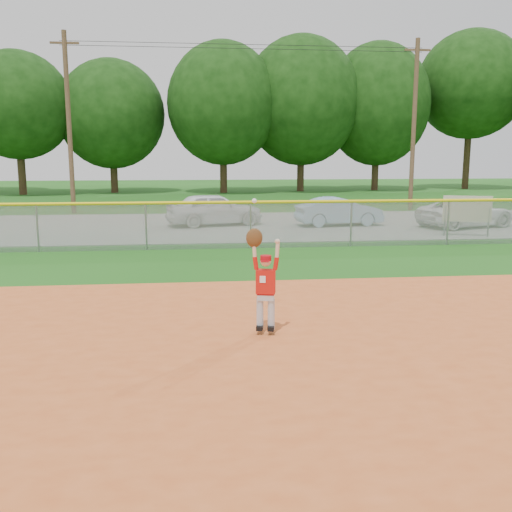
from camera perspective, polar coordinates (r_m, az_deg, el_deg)
The scene contains 11 objects.
ground at distance 8.94m, azimuth 5.85°, elevation -9.67°, with size 120.00×120.00×0.00m, color #195112.
clay_infield at distance 6.28m, azimuth 11.83°, elevation -18.65°, with size 24.00×16.00×0.04m, color #C45523.
parking_strip at distance 24.47m, azimuth -1.92°, elevation 3.10°, with size 44.00×10.00×0.03m, color gray.
car_white_a at distance 24.32m, azimuth -4.20°, elevation 4.70°, with size 1.63×4.05×1.38m, color white.
car_blue at distance 24.45m, azimuth 8.31°, elevation 4.44°, with size 1.26×3.63×1.19m, color #87A9C9.
car_white_b at distance 25.33m, azimuth 20.26°, elevation 4.06°, with size 1.91×4.14×1.15m, color white.
sponsor_sign at distance 22.29m, azimuth 20.37°, elevation 4.34°, with size 1.64×0.60×1.52m.
outfield_fence at distance 18.43m, azimuth -0.55°, elevation 3.49°, with size 40.06×0.10×1.55m.
power_lines at distance 30.39m, azimuth -0.91°, elevation 13.29°, with size 19.40×0.24×9.00m.
tree_line at distance 46.42m, azimuth -2.85°, elevation 15.73°, with size 62.37×13.00×14.43m.
ballplayer at distance 9.48m, azimuth 0.80°, elevation -2.41°, with size 0.57×0.30×2.20m.
Camera 1 is at (-1.79, -8.22, 3.03)m, focal length 40.00 mm.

